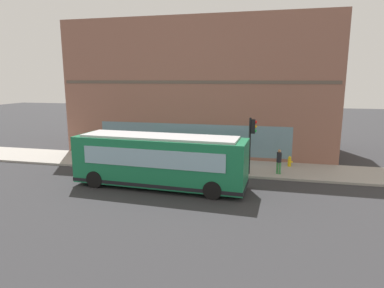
% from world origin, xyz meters
% --- Properties ---
extents(ground, '(120.00, 120.00, 0.00)m').
position_xyz_m(ground, '(0.00, 0.00, 0.00)').
color(ground, '#2D2D30').
extents(sidewalk_curb, '(4.23, 40.00, 0.15)m').
position_xyz_m(sidewalk_curb, '(4.72, 0.00, 0.07)').
color(sidewalk_curb, '#9E9991').
rests_on(sidewalk_curb, ground).
extents(building_corner, '(9.31, 21.80, 10.93)m').
position_xyz_m(building_corner, '(11.46, 0.00, 5.46)').
color(building_corner, '#8C5B4C').
rests_on(building_corner, ground).
extents(city_bus_nearside, '(3.02, 10.15, 3.07)m').
position_xyz_m(city_bus_nearside, '(-0.34, 0.21, 1.55)').
color(city_bus_nearside, '#197247').
rests_on(city_bus_nearside, ground).
extents(traffic_light_near_corner, '(0.32, 0.49, 3.68)m').
position_xyz_m(traffic_light_near_corner, '(3.11, -4.86, 2.72)').
color(traffic_light_near_corner, black).
rests_on(traffic_light_near_corner, sidewalk_curb).
extents(fire_hydrant, '(0.35, 0.35, 0.74)m').
position_xyz_m(fire_hydrant, '(5.69, -7.43, 0.51)').
color(fire_hydrant, yellow).
rests_on(fire_hydrant, sidewalk_curb).
extents(pedestrian_near_hydrant, '(0.32, 0.32, 1.57)m').
position_xyz_m(pedestrian_near_hydrant, '(6.08, 0.26, 1.04)').
color(pedestrian_near_hydrant, black).
rests_on(pedestrian_near_hydrant, sidewalk_curb).
extents(pedestrian_near_building_entrance, '(0.32, 0.32, 1.58)m').
position_xyz_m(pedestrian_near_building_entrance, '(6.16, 8.47, 1.05)').
color(pedestrian_near_building_entrance, '#3F8C4C').
rests_on(pedestrian_near_building_entrance, sidewalk_curb).
extents(pedestrian_by_light_pole, '(0.32, 0.32, 1.68)m').
position_xyz_m(pedestrian_by_light_pole, '(5.04, 8.27, 1.12)').
color(pedestrian_by_light_pole, '#3F8C4C').
rests_on(pedestrian_by_light_pole, sidewalk_curb).
extents(pedestrian_walking_along_curb, '(0.32, 0.32, 1.63)m').
position_xyz_m(pedestrian_walking_along_curb, '(3.52, -6.62, 1.08)').
color(pedestrian_walking_along_curb, '#3F8C4C').
rests_on(pedestrian_walking_along_curb, sidewalk_curb).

